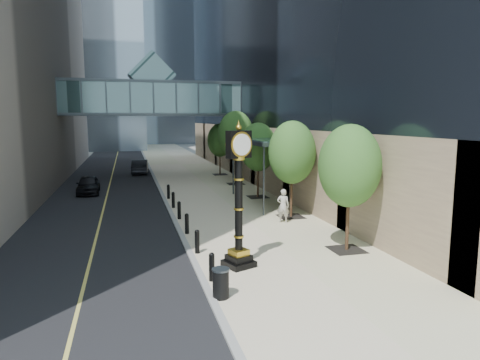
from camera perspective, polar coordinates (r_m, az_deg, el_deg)
name	(u,v)px	position (r m, az deg, el deg)	size (l,w,h in m)	color
ground	(295,285)	(15.22, 7.31, -13.77)	(320.00, 320.00, 0.00)	gray
road	(114,166)	(53.38, -16.41, 1.76)	(8.00, 180.00, 0.02)	black
sidewalk	(181,164)	(53.74, -7.86, 2.08)	(8.00, 180.00, 0.06)	beige
curb	(148,165)	(53.41, -12.12, 1.94)	(0.25, 180.00, 0.07)	gray
distant_tower_c	(121,25)	(135.74, -15.62, 19.29)	(22.00, 22.00, 65.00)	#ACC3D9
skywalk	(152,96)	(41.18, -11.63, 10.86)	(17.00, 4.20, 5.80)	#487373
entrance_canopy	(265,141)	(28.51, 3.39, 5.19)	(3.00, 8.00, 4.38)	#383F44
bollard_row	(183,217)	(22.81, -7.64, -4.97)	(0.20, 16.20, 0.90)	black
street_trees	(257,144)	(30.73, 2.28, 4.78)	(3.06, 28.56, 6.29)	black
street_clock	(239,206)	(16.09, -0.17, -3.54)	(1.32, 1.32, 5.40)	black
trash_bin	(221,284)	(13.86, -2.58, -13.70)	(0.52, 0.52, 0.90)	black
pedestrian	(283,206)	(23.40, 5.77, -3.42)	(0.67, 0.44, 1.84)	beige
car_near	(88,185)	(34.49, -19.58, -0.58)	(1.62, 4.02, 1.37)	black
car_far	(140,167)	(45.47, -13.18, 1.75)	(1.54, 4.41, 1.45)	black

